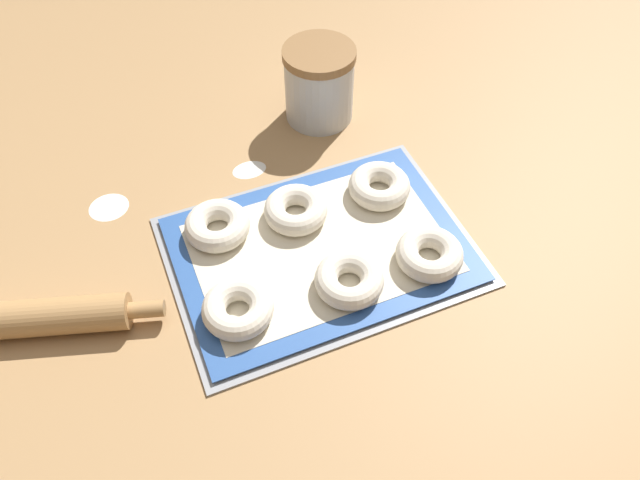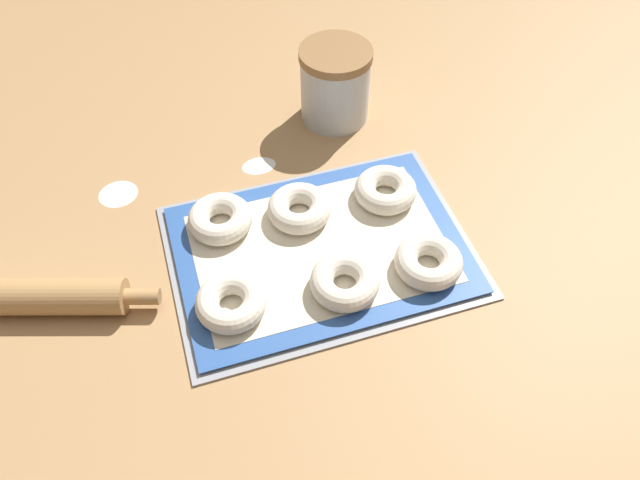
{
  "view_description": "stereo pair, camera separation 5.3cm",
  "coord_description": "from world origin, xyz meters",
  "px_view_note": "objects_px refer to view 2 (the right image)",
  "views": [
    {
      "loc": [
        -0.22,
        -0.56,
        0.78
      ],
      "look_at": [
        0.01,
        0.0,
        0.03
      ],
      "focal_mm": 35.0,
      "sensor_mm": 36.0,
      "label": 1
    },
    {
      "loc": [
        -0.17,
        -0.58,
        0.78
      ],
      "look_at": [
        0.01,
        0.0,
        0.03
      ],
      "focal_mm": 35.0,
      "sensor_mm": 36.0,
      "label": 2
    }
  ],
  "objects_px": {
    "rolling_pin": "(12,297)",
    "bagel_back_center": "(300,208)",
    "bagel_front_center": "(345,282)",
    "bagel_back_left": "(220,219)",
    "bagel_front_right": "(428,262)",
    "baking_tray": "(320,250)",
    "bagel_back_right": "(385,190)",
    "bagel_front_left": "(231,302)",
    "flour_canister": "(335,84)"
  },
  "relations": [
    {
      "from": "bagel_front_left",
      "to": "bagel_front_right",
      "type": "distance_m",
      "value": 0.3
    },
    {
      "from": "bagel_front_left",
      "to": "rolling_pin",
      "type": "xyz_separation_m",
      "value": [
        -0.3,
        0.11,
        -0.0
      ]
    },
    {
      "from": "bagel_back_center",
      "to": "flour_canister",
      "type": "xyz_separation_m",
      "value": [
        0.14,
        0.24,
        0.04
      ]
    },
    {
      "from": "rolling_pin",
      "to": "bagel_back_center",
      "type": "bearing_deg",
      "value": 4.85
    },
    {
      "from": "bagel_back_right",
      "to": "flour_canister",
      "type": "height_order",
      "value": "flour_canister"
    },
    {
      "from": "bagel_front_center",
      "to": "bagel_back_center",
      "type": "height_order",
      "value": "same"
    },
    {
      "from": "baking_tray",
      "to": "bagel_back_right",
      "type": "bearing_deg",
      "value": 26.94
    },
    {
      "from": "bagel_front_left",
      "to": "bagel_back_center",
      "type": "bearing_deg",
      "value": 44.64
    },
    {
      "from": "bagel_back_right",
      "to": "baking_tray",
      "type": "bearing_deg",
      "value": -153.06
    },
    {
      "from": "bagel_front_left",
      "to": "bagel_front_right",
      "type": "height_order",
      "value": "same"
    },
    {
      "from": "baking_tray",
      "to": "rolling_pin",
      "type": "height_order",
      "value": "rolling_pin"
    },
    {
      "from": "bagel_front_left",
      "to": "bagel_back_left",
      "type": "height_order",
      "value": "same"
    },
    {
      "from": "bagel_front_left",
      "to": "flour_canister",
      "type": "xyz_separation_m",
      "value": [
        0.28,
        0.38,
        0.04
      ]
    },
    {
      "from": "baking_tray",
      "to": "bagel_back_center",
      "type": "xyz_separation_m",
      "value": [
        -0.01,
        0.07,
        0.02
      ]
    },
    {
      "from": "bagel_front_right",
      "to": "bagel_back_center",
      "type": "bearing_deg",
      "value": 133.4
    },
    {
      "from": "bagel_back_right",
      "to": "flour_canister",
      "type": "relative_size",
      "value": 0.72
    },
    {
      "from": "flour_canister",
      "to": "rolling_pin",
      "type": "distance_m",
      "value": 0.65
    },
    {
      "from": "baking_tray",
      "to": "bagel_back_left",
      "type": "bearing_deg",
      "value": 147.11
    },
    {
      "from": "bagel_front_center",
      "to": "bagel_back_right",
      "type": "relative_size",
      "value": 1.0
    },
    {
      "from": "bagel_front_center",
      "to": "bagel_back_center",
      "type": "relative_size",
      "value": 1.0
    },
    {
      "from": "flour_canister",
      "to": "bagel_back_left",
      "type": "bearing_deg",
      "value": -140.51
    },
    {
      "from": "rolling_pin",
      "to": "bagel_back_right",
      "type": "bearing_deg",
      "value": 3.28
    },
    {
      "from": "rolling_pin",
      "to": "bagel_back_left",
      "type": "bearing_deg",
      "value": 9.73
    },
    {
      "from": "baking_tray",
      "to": "bagel_back_right",
      "type": "xyz_separation_m",
      "value": [
        0.14,
        0.07,
        0.02
      ]
    },
    {
      "from": "bagel_front_left",
      "to": "bagel_back_center",
      "type": "distance_m",
      "value": 0.21
    },
    {
      "from": "bagel_back_center",
      "to": "flour_canister",
      "type": "relative_size",
      "value": 0.72
    },
    {
      "from": "bagel_front_left",
      "to": "bagel_front_center",
      "type": "height_order",
      "value": "same"
    },
    {
      "from": "bagel_front_center",
      "to": "bagel_back_left",
      "type": "relative_size",
      "value": 1.0
    },
    {
      "from": "bagel_front_center",
      "to": "bagel_back_center",
      "type": "bearing_deg",
      "value": 97.62
    },
    {
      "from": "bagel_back_center",
      "to": "bagel_back_right",
      "type": "height_order",
      "value": "same"
    },
    {
      "from": "flour_canister",
      "to": "rolling_pin",
      "type": "height_order",
      "value": "flour_canister"
    },
    {
      "from": "bagel_back_center",
      "to": "baking_tray",
      "type": "bearing_deg",
      "value": -81.75
    },
    {
      "from": "bagel_front_left",
      "to": "bagel_back_center",
      "type": "height_order",
      "value": "same"
    },
    {
      "from": "baking_tray",
      "to": "bagel_back_right",
      "type": "height_order",
      "value": "bagel_back_right"
    },
    {
      "from": "bagel_front_right",
      "to": "bagel_front_center",
      "type": "bearing_deg",
      "value": 178.49
    },
    {
      "from": "bagel_back_right",
      "to": "bagel_front_left",
      "type": "bearing_deg",
      "value": -154.39
    },
    {
      "from": "bagel_back_left",
      "to": "bagel_front_center",
      "type": "bearing_deg",
      "value": -49.66
    },
    {
      "from": "bagel_front_center",
      "to": "flour_canister",
      "type": "bearing_deg",
      "value": 73.61
    },
    {
      "from": "bagel_front_center",
      "to": "rolling_pin",
      "type": "relative_size",
      "value": 0.25
    },
    {
      "from": "bagel_front_left",
      "to": "bagel_back_center",
      "type": "relative_size",
      "value": 1.0
    },
    {
      "from": "bagel_front_center",
      "to": "bagel_back_left",
      "type": "bearing_deg",
      "value": 130.34
    },
    {
      "from": "bagel_back_left",
      "to": "bagel_front_left",
      "type": "bearing_deg",
      "value": -96.34
    },
    {
      "from": "bagel_front_left",
      "to": "bagel_back_right",
      "type": "relative_size",
      "value": 1.0
    },
    {
      "from": "bagel_front_left",
      "to": "rolling_pin",
      "type": "distance_m",
      "value": 0.32
    },
    {
      "from": "rolling_pin",
      "to": "bagel_front_center",
      "type": "bearing_deg",
      "value": -14.57
    },
    {
      "from": "bagel_back_center",
      "to": "bagel_front_center",
      "type": "bearing_deg",
      "value": -82.38
    },
    {
      "from": "bagel_front_right",
      "to": "rolling_pin",
      "type": "height_order",
      "value": "rolling_pin"
    },
    {
      "from": "bagel_front_right",
      "to": "bagel_back_right",
      "type": "bearing_deg",
      "value": 92.63
    },
    {
      "from": "bagel_front_right",
      "to": "bagel_back_left",
      "type": "distance_m",
      "value": 0.33
    },
    {
      "from": "bagel_back_left",
      "to": "flour_canister",
      "type": "xyz_separation_m",
      "value": [
        0.27,
        0.22,
        0.04
      ]
    }
  ]
}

